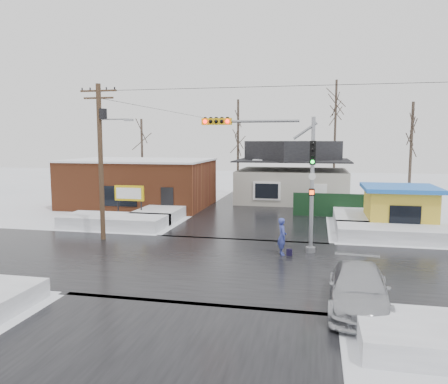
% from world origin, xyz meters
% --- Properties ---
extents(ground, '(120.00, 120.00, 0.00)m').
position_xyz_m(ground, '(0.00, 0.00, 0.00)').
color(ground, white).
rests_on(ground, ground).
extents(road_ns, '(10.00, 120.00, 0.02)m').
position_xyz_m(road_ns, '(0.00, 0.00, 0.01)').
color(road_ns, black).
rests_on(road_ns, ground).
extents(road_ew, '(120.00, 10.00, 0.02)m').
position_xyz_m(road_ew, '(0.00, 0.00, 0.01)').
color(road_ew, black).
rests_on(road_ew, ground).
extents(snowbank_nw, '(7.00, 3.00, 0.80)m').
position_xyz_m(snowbank_nw, '(-9.00, 7.00, 0.40)').
color(snowbank_nw, white).
rests_on(snowbank_nw, ground).
extents(snowbank_ne, '(7.00, 3.00, 0.80)m').
position_xyz_m(snowbank_ne, '(9.00, 7.00, 0.40)').
color(snowbank_ne, white).
rests_on(snowbank_ne, ground).
extents(snowbank_nside_w, '(3.00, 8.00, 0.80)m').
position_xyz_m(snowbank_nside_w, '(-7.00, 12.00, 0.40)').
color(snowbank_nside_w, white).
rests_on(snowbank_nside_w, ground).
extents(snowbank_nside_e, '(3.00, 8.00, 0.80)m').
position_xyz_m(snowbank_nside_e, '(7.00, 12.00, 0.40)').
color(snowbank_nside_e, white).
rests_on(snowbank_nside_e, ground).
extents(traffic_signal, '(6.05, 0.68, 7.00)m').
position_xyz_m(traffic_signal, '(2.43, 2.97, 4.54)').
color(traffic_signal, gray).
rests_on(traffic_signal, ground).
extents(utility_pole, '(3.15, 0.44, 9.00)m').
position_xyz_m(utility_pole, '(-7.93, 3.50, 5.11)').
color(utility_pole, '#382619').
rests_on(utility_pole, ground).
extents(brick_building, '(12.20, 8.20, 4.12)m').
position_xyz_m(brick_building, '(-11.00, 15.99, 2.08)').
color(brick_building, brown).
rests_on(brick_building, ground).
extents(marquee_sign, '(2.20, 0.21, 2.55)m').
position_xyz_m(marquee_sign, '(-9.00, 9.49, 1.92)').
color(marquee_sign, black).
rests_on(marquee_sign, ground).
extents(house, '(10.40, 8.40, 5.76)m').
position_xyz_m(house, '(2.00, 22.00, 2.62)').
color(house, '#ACA89B').
rests_on(house, ground).
extents(kiosk, '(4.60, 4.60, 2.88)m').
position_xyz_m(kiosk, '(9.50, 9.99, 1.46)').
color(kiosk, gold).
rests_on(kiosk, ground).
extents(fence, '(8.00, 0.12, 1.80)m').
position_xyz_m(fence, '(6.50, 14.00, 0.90)').
color(fence, black).
rests_on(fence, ground).
extents(tree_far_left, '(3.00, 3.00, 10.00)m').
position_xyz_m(tree_far_left, '(-4.00, 26.00, 7.95)').
color(tree_far_left, '#332821').
rests_on(tree_far_left, ground).
extents(tree_far_mid, '(3.00, 3.00, 12.00)m').
position_xyz_m(tree_far_mid, '(6.00, 28.00, 9.54)').
color(tree_far_mid, '#332821').
rests_on(tree_far_mid, ground).
extents(tree_far_right, '(3.00, 3.00, 9.00)m').
position_xyz_m(tree_far_right, '(12.00, 20.00, 7.16)').
color(tree_far_right, '#332821').
rests_on(tree_far_right, ground).
extents(tree_far_west, '(3.00, 3.00, 8.00)m').
position_xyz_m(tree_far_west, '(-14.00, 24.00, 6.36)').
color(tree_far_west, '#332821').
rests_on(tree_far_west, ground).
extents(pedestrian, '(0.63, 0.79, 1.89)m').
position_xyz_m(pedestrian, '(2.58, 2.25, 0.95)').
color(pedestrian, '#38439D').
rests_on(pedestrian, ground).
extents(car, '(2.25, 5.04, 1.44)m').
position_xyz_m(car, '(5.75, -4.42, 0.72)').
color(car, '#B3B5BB').
rests_on(car, ground).
extents(shopping_bag, '(0.30, 0.18, 0.35)m').
position_xyz_m(shopping_bag, '(2.97, 2.08, 0.17)').
color(shopping_bag, black).
rests_on(shopping_bag, ground).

